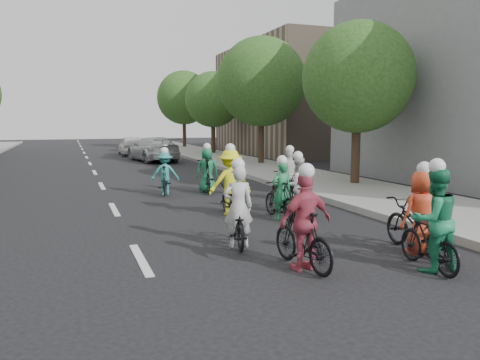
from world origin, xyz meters
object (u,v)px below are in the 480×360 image
cyclist_4 (419,222)px  cyclist_8 (289,181)px  cyclist_5 (280,197)px  cyclist_6 (296,191)px  cyclist_0 (237,218)px  cyclist_2 (230,188)px  cyclist_3 (304,231)px  cyclist_9 (207,173)px  follow_car_trail (131,145)px  follow_car_lead (153,149)px  cyclist_1 (432,228)px  cyclist_7 (165,176)px

cyclist_4 → cyclist_8: (0.38, 6.15, -0.02)m
cyclist_5 → cyclist_6: size_ratio=0.81×
cyclist_0 → cyclist_4: (2.93, -1.63, 0.04)m
cyclist_4 → cyclist_6: (-0.40, 4.12, -0.00)m
cyclist_2 → cyclist_3: size_ratio=1.06×
cyclist_2 → cyclist_9: 3.97m
cyclist_4 → cyclist_9: cyclist_4 is taller
follow_car_trail → cyclist_5: bearing=92.6°
follow_car_lead → follow_car_trail: 5.73m
cyclist_4 → follow_car_lead: 21.74m
cyclist_3 → cyclist_6: 4.66m
cyclist_0 → cyclist_9: (1.37, 6.87, 0.10)m
cyclist_1 → cyclist_4: (0.49, 0.85, -0.10)m
cyclist_3 → follow_car_trail: size_ratio=0.42×
cyclist_7 → cyclist_3: bearing=105.8°
cyclist_4 → cyclist_5: cyclist_4 is taller
cyclist_2 → cyclist_1: bearing=111.2°
cyclist_9 → cyclist_6: bearing=114.3°
cyclist_4 → cyclist_5: 3.80m
cyclist_6 → cyclist_7: (-2.60, 4.36, 0.02)m
cyclist_6 → follow_car_lead: size_ratio=0.39×
cyclist_1 → follow_car_trail: 28.29m
cyclist_9 → cyclist_3: bearing=93.9°
cyclist_4 → cyclist_7: (-3.00, 8.47, 0.01)m
cyclist_1 → cyclist_9: (-1.07, 9.35, -0.05)m
cyclist_0 → cyclist_3: (0.53, -1.73, 0.09)m
cyclist_3 → cyclist_8: cyclist_3 is taller
cyclist_1 → follow_car_lead: size_ratio=0.36×
follow_car_trail → cyclist_2: bearing=90.2°
cyclist_0 → cyclist_7: bearing=-77.8°
cyclist_4 → cyclist_2: bearing=-62.1°
cyclist_0 → follow_car_lead: size_ratio=0.34×
cyclist_3 → follow_car_trail: cyclist_3 is taller
cyclist_7 → cyclist_2: bearing=115.2°
cyclist_2 → cyclist_0: bearing=78.6°
cyclist_0 → cyclist_3: 1.81m
cyclist_2 → follow_car_trail: cyclist_2 is taller
cyclist_0 → cyclist_4: size_ratio=0.89×
cyclist_7 → cyclist_0: bearing=102.4°
cyclist_3 → follow_car_lead: bearing=-100.4°
follow_car_lead → cyclist_9: bearing=79.2°
cyclist_2 → cyclist_4: bearing=119.3°
cyclist_6 → follow_car_lead: (-0.72, 17.59, 0.14)m
cyclist_3 → cyclist_9: (0.84, 8.59, 0.01)m
cyclist_6 → cyclist_8: cyclist_8 is taller
cyclist_9 → cyclist_1: bearing=106.0°
cyclist_1 → cyclist_3: size_ratio=1.05×
cyclist_1 → cyclist_2: bearing=-68.4°
cyclist_8 → follow_car_lead: cyclist_8 is taller
cyclist_2 → cyclist_4: cyclist_2 is taller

